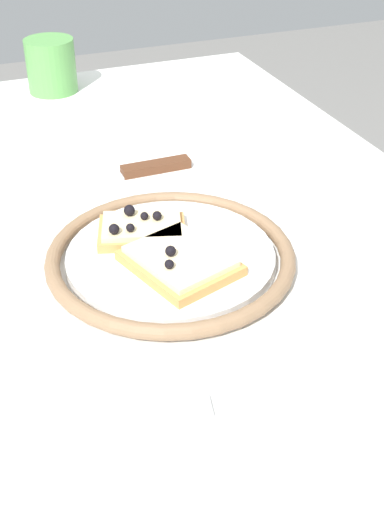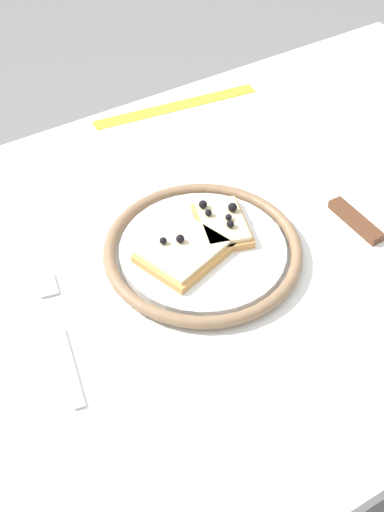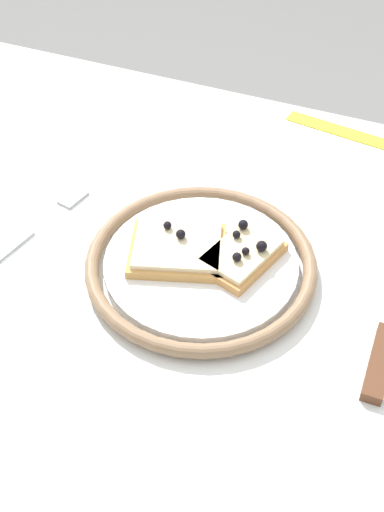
# 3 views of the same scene
# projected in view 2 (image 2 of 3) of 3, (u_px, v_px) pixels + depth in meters

# --- Properties ---
(ground_plane) EXTENTS (6.00, 6.00, 0.00)m
(ground_plane) POSITION_uv_depth(u_px,v_px,m) (218.00, 500.00, 1.43)
(ground_plane) COLOR slate
(dining_table) EXTENTS (1.14, 0.71, 0.74)m
(dining_table) POSITION_uv_depth(u_px,v_px,m) (230.00, 295.00, 0.98)
(dining_table) COLOR white
(dining_table) RESTS_ON ground_plane
(plate) EXTENTS (0.25, 0.25, 0.02)m
(plate) POSITION_uv_depth(u_px,v_px,m) (202.00, 250.00, 0.88)
(plate) COLOR white
(plate) RESTS_ON dining_table
(pizza_slice_near) EXTENTS (0.12, 0.11, 0.03)m
(pizza_slice_near) POSITION_uv_depth(u_px,v_px,m) (185.00, 252.00, 0.86)
(pizza_slice_near) COLOR tan
(pizza_slice_near) RESTS_ON plate
(pizza_slice_far) EXTENTS (0.09, 0.10, 0.03)m
(pizza_slice_far) POSITION_uv_depth(u_px,v_px,m) (222.00, 223.00, 0.90)
(pizza_slice_far) COLOR tan
(pizza_slice_far) RESTS_ON plate
(knife) EXTENTS (0.02, 0.24, 0.01)m
(knife) POSITION_uv_depth(u_px,v_px,m) (340.00, 207.00, 0.95)
(knife) COLOR silver
(knife) RESTS_ON dining_table
(fork) EXTENTS (0.06, 0.20, 0.00)m
(fork) POSITION_uv_depth(u_px,v_px,m) (61.00, 335.00, 0.80)
(fork) COLOR #B7B7B7
(fork) RESTS_ON dining_table
(measuring_tape) EXTENTS (0.28, 0.06, 0.00)m
(measuring_tape) POSITION_uv_depth(u_px,v_px,m) (176.00, 106.00, 1.13)
(measuring_tape) COLOR yellow
(measuring_tape) RESTS_ON dining_table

